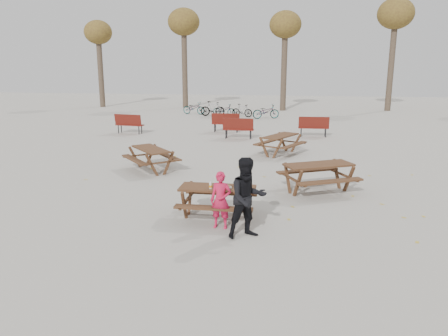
# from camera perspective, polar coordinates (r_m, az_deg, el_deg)

# --- Properties ---
(ground) EXTENTS (80.00, 80.00, 0.00)m
(ground) POSITION_cam_1_polar(r_m,az_deg,el_deg) (10.62, -0.83, -6.52)
(ground) COLOR gray
(ground) RESTS_ON ground
(main_picnic_table) EXTENTS (1.80, 1.45, 0.78)m
(main_picnic_table) POSITION_cam_1_polar(r_m,az_deg,el_deg) (10.43, -0.84, -3.49)
(main_picnic_table) COLOR #3C2115
(main_picnic_table) RESTS_ON ground
(food_tray) EXTENTS (0.18, 0.11, 0.03)m
(food_tray) POSITION_cam_1_polar(r_m,az_deg,el_deg) (10.28, 0.49, -2.56)
(food_tray) COLOR silver
(food_tray) RESTS_ON main_picnic_table
(bread_roll) EXTENTS (0.14, 0.06, 0.05)m
(bread_roll) POSITION_cam_1_polar(r_m,az_deg,el_deg) (10.26, 0.49, -2.34)
(bread_roll) COLOR tan
(bread_roll) RESTS_ON food_tray
(soda_bottle) EXTENTS (0.07, 0.07, 0.17)m
(soda_bottle) POSITION_cam_1_polar(r_m,az_deg,el_deg) (10.23, -1.77, -2.32)
(soda_bottle) COLOR silver
(soda_bottle) RESTS_ON main_picnic_table
(child) EXTENTS (0.49, 0.34, 1.30)m
(child) POSITION_cam_1_polar(r_m,az_deg,el_deg) (9.80, -0.43, -4.23)
(child) COLOR #C3183F
(child) RESTS_ON ground
(adult) EXTENTS (1.06, 0.99, 1.75)m
(adult) POSITION_cam_1_polar(r_m,az_deg,el_deg) (9.24, 3.10, -3.94)
(adult) COLOR black
(adult) RESTS_ON ground
(picnic_table_east) EXTENTS (2.44, 2.27, 0.84)m
(picnic_table_east) POSITION_cam_1_polar(r_m,az_deg,el_deg) (12.84, 12.19, -1.29)
(picnic_table_east) COLOR #3C2115
(picnic_table_east) RESTS_ON ground
(picnic_table_north) EXTENTS (2.30, 2.33, 0.78)m
(picnic_table_north) POSITION_cam_1_polar(r_m,az_deg,el_deg) (15.26, -9.48, 1.10)
(picnic_table_north) COLOR #3C2115
(picnic_table_north) RESTS_ON ground
(picnic_table_far) EXTENTS (2.17, 2.32, 0.79)m
(picnic_table_far) POSITION_cam_1_polar(r_m,az_deg,el_deg) (17.85, 7.36, 3.02)
(picnic_table_far) COLOR #3C2115
(picnic_table_far) RESTS_ON ground
(park_bench_row) EXTENTS (11.08, 2.44, 1.03)m
(park_bench_row) POSITION_cam_1_polar(r_m,az_deg,el_deg) (22.47, 0.23, 5.63)
(park_bench_row) COLOR maroon
(park_bench_row) RESTS_ON ground
(bicycle_row) EXTENTS (7.11, 2.84, 1.02)m
(bicycle_row) POSITION_cam_1_polar(r_m,az_deg,el_deg) (30.35, 0.47, 7.62)
(bicycle_row) COLOR black
(bicycle_row) RESTS_ON ground
(tree_row) EXTENTS (32.17, 3.52, 8.26)m
(tree_row) POSITION_cam_1_polar(r_m,az_deg,el_deg) (35.08, 7.85, 17.70)
(tree_row) COLOR #382B21
(tree_row) RESTS_ON ground
(fallen_leaves) EXTENTS (11.00, 11.00, 0.01)m
(fallen_leaves) POSITION_cam_1_polar(r_m,az_deg,el_deg) (12.91, 3.21, -2.82)
(fallen_leaves) COLOR gold
(fallen_leaves) RESTS_ON ground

